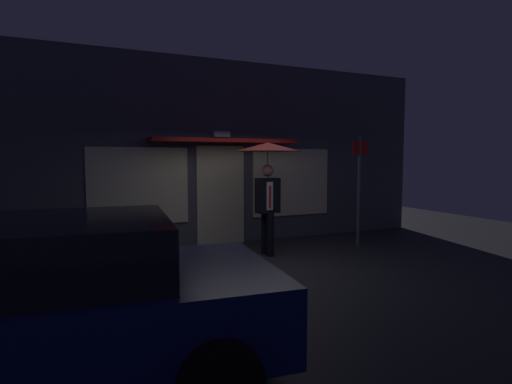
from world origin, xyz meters
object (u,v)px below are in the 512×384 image
Objects in this scene: sidewalk_bollard_2 at (170,240)px; parked_car at (15,306)px; street_sign_post at (359,184)px; person_with_umbrella at (268,165)px; sidewalk_bollard at (146,246)px.

parked_car is at bearing -116.70° from sidewalk_bollard_2.
parked_car is 7.05m from street_sign_post.
sidewalk_bollard_2 is at bearing 68.34° from parked_car.
street_sign_post is at bearing -7.96° from person_with_umbrella.
sidewalk_bollard_2 is at bearing 169.03° from street_sign_post.
sidewalk_bollard is 1.04× the size of sidewalk_bollard_2.
person_with_umbrella is at bearing -22.66° from sidewalk_bollard_2.
parked_car is 7.14× the size of sidewalk_bollard.
person_with_umbrella is at bearing 179.34° from street_sign_post.
person_with_umbrella is 3.71× the size of sidewalk_bollard_2.
street_sign_post is 4.20m from sidewalk_bollard_2.
street_sign_post reaches higher than sidewalk_bollard_2.
parked_car is at bearing -150.57° from street_sign_post.
parked_car is 7.42× the size of sidewalk_bollard_2.
sidewalk_bollard_2 is (-1.79, 0.75, -1.49)m from person_with_umbrella.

